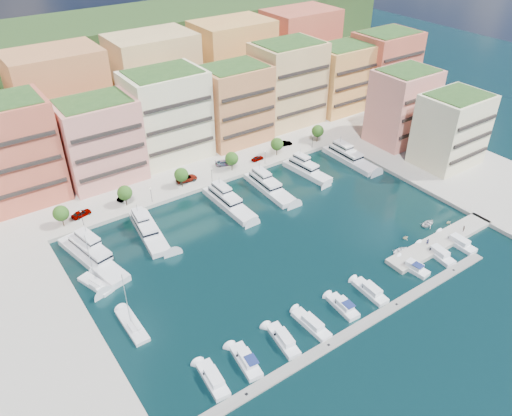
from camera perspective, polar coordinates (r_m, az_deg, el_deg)
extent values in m
plane|color=black|center=(117.09, 2.84, -3.77)|extent=(400.00, 400.00, 0.00)
cube|color=#9E998E|center=(163.04, -10.61, 7.19)|extent=(220.00, 64.00, 2.00)
cube|color=#9E998E|center=(153.79, 23.47, 3.11)|extent=(34.00, 76.00, 2.00)
cube|color=#9E998E|center=(96.21, -26.34, -18.80)|extent=(34.00, 76.00, 2.00)
cube|color=#1F3B18|center=(204.52, -16.64, 11.90)|extent=(240.00, 40.00, 58.00)
cube|color=gray|center=(99.52, 12.22, -12.92)|extent=(72.00, 2.20, 0.35)
cube|color=#9E998E|center=(123.99, 20.33, -3.77)|extent=(32.00, 5.00, 2.00)
cube|color=#D05D45|center=(137.92, -25.96, 5.65)|extent=(20.00, 16.00, 26.00)
cube|color=black|center=(130.51, -25.17, 4.32)|extent=(18.40, 0.50, 0.90)
cube|color=tan|center=(140.68, -17.40, 7.21)|extent=(20.00, 15.00, 22.00)
cube|color=black|center=(133.97, -16.25, 6.06)|extent=(18.40, 0.50, 0.90)
cube|color=#284C1E|center=(136.29, -18.21, 11.49)|extent=(17.60, 13.20, 0.80)
cube|color=#F1E8BA|center=(148.40, -10.13, 10.28)|extent=(22.00, 16.00, 25.00)
cube|color=black|center=(141.54, -8.62, 9.25)|extent=(20.24, 0.50, 0.90)
cube|color=#284C1E|center=(143.90, -10.64, 14.99)|extent=(19.36, 14.08, 0.80)
cube|color=#CF804D|center=(156.82, -2.43, 11.67)|extent=(20.00, 15.00, 23.00)
cube|color=black|center=(150.83, -0.80, 10.78)|extent=(18.40, 0.50, 0.90)
cube|color=#284C1E|center=(152.78, -2.54, 15.82)|extent=(17.60, 13.20, 0.80)
cube|color=#EFC17E|center=(169.80, 3.61, 13.93)|extent=(22.00, 16.00, 26.00)
cube|color=black|center=(163.84, 5.43, 13.10)|extent=(20.24, 0.50, 0.90)
cube|color=#284C1E|center=(165.79, 3.78, 18.29)|extent=(19.36, 14.08, 0.80)
cube|color=#E0AA52|center=(182.91, 9.59, 14.33)|extent=(20.00, 15.00, 22.00)
cube|color=black|center=(177.80, 11.34, 13.59)|extent=(18.40, 0.50, 0.90)
cube|color=#284C1E|center=(179.56, 9.95, 17.76)|extent=(17.60, 13.20, 0.80)
cube|color=#D05D45|center=(195.28, 14.47, 15.31)|extent=(22.00, 16.00, 24.00)
cube|color=black|center=(190.28, 16.33, 14.55)|extent=(20.24, 0.50, 0.90)
cube|color=#284C1E|center=(191.96, 15.01, 18.81)|extent=(19.36, 14.08, 0.80)
cube|color=tan|center=(162.80, 16.39, 10.99)|extent=(18.00, 14.00, 22.00)
cube|color=black|center=(158.78, 18.37, 10.07)|extent=(16.56, 0.50, 0.90)
cube|color=#284C1E|center=(159.02, 17.06, 14.77)|extent=(15.84, 12.32, 0.80)
cube|color=#F1E8BA|center=(153.64, 21.38, 8.25)|extent=(18.00, 14.00, 20.00)
cube|color=black|center=(150.25, 23.56, 7.17)|extent=(16.56, 0.50, 0.90)
cube|color=#284C1E|center=(149.89, 22.20, 11.82)|extent=(15.84, 12.32, 0.80)
cube|color=#CF804D|center=(160.21, -21.32, 11.25)|extent=(26.00, 18.00, 30.00)
cube|color=#EFC17E|center=(168.97, -11.45, 13.96)|extent=(26.00, 18.00, 30.00)
cube|color=#E0AA52|center=(182.30, -2.61, 16.01)|extent=(26.00, 18.00, 30.00)
cube|color=#D05D45|center=(199.29, 5.01, 17.47)|extent=(26.00, 18.00, 30.00)
cylinder|color=#473323|center=(127.75, -21.21, -1.40)|extent=(0.24, 0.24, 3.00)
sphere|color=#254C15|center=(126.55, -21.41, -0.57)|extent=(3.80, 3.80, 3.80)
cylinder|color=#473323|center=(130.97, -14.63, 0.85)|extent=(0.24, 0.24, 3.00)
sphere|color=#254C15|center=(129.80, -14.77, 1.69)|extent=(3.80, 3.80, 3.80)
cylinder|color=#473323|center=(136.01, -8.46, 2.96)|extent=(0.24, 0.24, 3.00)
sphere|color=#254C15|center=(134.89, -8.54, 3.79)|extent=(3.80, 3.80, 3.80)
cylinder|color=#473323|center=(142.67, -2.77, 4.87)|extent=(0.24, 0.24, 3.00)
sphere|color=#254C15|center=(141.60, -2.80, 5.67)|extent=(3.80, 3.80, 3.80)
cylinder|color=#473323|center=(150.75, 2.39, 6.55)|extent=(0.24, 0.24, 3.00)
sphere|color=#254C15|center=(149.74, 2.41, 7.32)|extent=(3.80, 3.80, 3.80)
cylinder|color=#473323|center=(160.02, 7.01, 8.00)|extent=(0.24, 0.24, 3.00)
sphere|color=#254C15|center=(159.07, 7.07, 8.73)|extent=(3.80, 3.80, 3.80)
cylinder|color=black|center=(126.20, -19.25, -1.13)|extent=(0.10, 0.10, 4.00)
sphere|color=#FFF2CC|center=(125.11, -19.42, -0.36)|extent=(0.30, 0.30, 0.30)
cylinder|color=black|center=(130.56, -11.87, 1.42)|extent=(0.10, 0.10, 4.00)
sphere|color=#FFF2CC|center=(129.50, -11.98, 2.19)|extent=(0.30, 0.30, 0.30)
cylinder|color=black|center=(137.15, -5.08, 3.74)|extent=(0.10, 0.10, 4.00)
sphere|color=#FFF2CC|center=(136.15, -5.12, 4.49)|extent=(0.30, 0.30, 0.30)
cylinder|color=black|center=(145.68, 1.04, 5.78)|extent=(0.10, 0.10, 4.00)
sphere|color=#FFF2CC|center=(144.74, 1.05, 6.49)|extent=(0.30, 0.30, 0.30)
cylinder|color=black|center=(155.84, 6.46, 7.51)|extent=(0.10, 0.10, 4.00)
sphere|color=#FFF2CC|center=(154.95, 6.51, 8.19)|extent=(0.30, 0.30, 0.30)
cube|color=silver|center=(116.49, -18.11, -5.72)|extent=(8.97, 22.94, 2.30)
cube|color=silver|center=(117.04, -18.65, -4.36)|extent=(6.13, 12.86, 1.80)
cube|color=black|center=(117.04, -18.65, -4.36)|extent=(6.20, 12.94, 0.55)
cube|color=silver|center=(117.55, -19.07, -3.29)|extent=(4.02, 7.16, 1.40)
cylinder|color=#B2B2B7|center=(117.74, -19.42, -2.34)|extent=(0.14, 0.14, 1.80)
cube|color=silver|center=(121.23, -12.07, -2.91)|extent=(6.78, 19.01, 2.30)
cube|color=silver|center=(121.49, -12.54, -1.70)|extent=(4.93, 10.61, 1.80)
cube|color=black|center=(121.49, -12.54, -1.70)|extent=(4.99, 10.67, 0.55)
cube|color=silver|center=(121.76, -12.92, -0.75)|extent=(3.36, 5.87, 1.40)
cylinder|color=#B2B2B7|center=(121.77, -13.23, 0.12)|extent=(0.14, 0.14, 1.80)
cube|color=black|center=(121.50, -12.04, -3.08)|extent=(6.83, 19.06, 0.35)
cube|color=silver|center=(128.90, -3.08, 0.31)|extent=(4.78, 19.44, 2.30)
cube|color=silver|center=(129.20, -3.57, 1.46)|extent=(3.86, 10.71, 1.80)
cube|color=black|center=(129.20, -3.57, 1.46)|extent=(3.92, 10.77, 0.55)
cube|color=silver|center=(129.49, -3.96, 2.36)|extent=(2.80, 5.85, 1.40)
cylinder|color=#B2B2B7|center=(129.54, -4.26, 3.18)|extent=(0.14, 0.14, 1.80)
cube|color=silver|center=(135.22, 1.55, 2.09)|extent=(5.42, 19.16, 2.30)
cube|color=silver|center=(135.47, 1.08, 3.18)|extent=(4.26, 10.58, 1.80)
cube|color=black|center=(135.47, 1.08, 3.18)|extent=(4.32, 10.64, 0.55)
cube|color=silver|center=(135.74, 0.71, 4.03)|extent=(3.05, 5.80, 1.40)
cylinder|color=#B2B2B7|center=(135.77, 0.44, 4.81)|extent=(0.14, 0.14, 1.80)
cube|color=black|center=(135.46, 1.54, 1.93)|extent=(5.47, 19.21, 0.35)
cube|color=silver|center=(143.97, 5.82, 4.03)|extent=(5.68, 16.50, 2.30)
cube|color=silver|center=(144.04, 5.45, 5.00)|extent=(4.22, 9.19, 1.80)
cube|color=black|center=(144.04, 5.45, 5.00)|extent=(4.29, 9.25, 0.55)
cube|color=silver|center=(144.15, 5.15, 5.77)|extent=(2.92, 5.07, 1.40)
cylinder|color=#B2B2B7|center=(144.07, 4.94, 6.48)|extent=(0.14, 0.14, 1.80)
cube|color=silver|center=(152.32, 10.68, 5.35)|extent=(5.00, 19.63, 2.30)
cube|color=silver|center=(152.58, 10.25, 6.32)|extent=(4.09, 10.80, 1.80)
cube|color=black|center=(152.58, 10.25, 6.32)|extent=(4.15, 10.86, 0.55)
cube|color=silver|center=(152.84, 9.90, 7.08)|extent=(2.99, 5.89, 1.40)
cylinder|color=#B2B2B7|center=(152.89, 9.65, 7.79)|extent=(0.14, 0.14, 1.80)
cube|color=white|center=(89.23, -4.94, -19.04)|extent=(3.44, 8.48, 1.40)
cube|color=white|center=(87.98, -4.84, -18.70)|extent=(2.46, 4.14, 1.10)
cube|color=black|center=(89.08, -5.41, -18.10)|extent=(1.95, 0.28, 0.55)
cube|color=white|center=(91.33, -1.17, -17.18)|extent=(3.69, 8.49, 1.40)
cube|color=white|center=(90.11, -1.03, -16.83)|extent=(2.56, 4.17, 1.10)
cube|color=black|center=(91.18, -1.63, -16.27)|extent=(1.92, 0.34, 0.55)
cube|color=navy|center=(89.08, -0.63, -17.02)|extent=(2.17, 2.68, 0.12)
cube|color=white|center=(94.50, 3.12, -14.94)|extent=(3.66, 8.84, 1.40)
cube|color=white|center=(93.31, 3.31, -14.57)|extent=(2.51, 4.34, 1.10)
cube|color=black|center=(94.39, 2.65, -14.05)|extent=(1.82, 0.34, 0.55)
cube|color=white|center=(97.50, 6.30, -13.19)|extent=(2.78, 9.01, 1.40)
cube|color=white|center=(96.34, 6.53, -12.82)|extent=(2.08, 4.35, 1.10)
cube|color=black|center=(97.42, 5.82, -12.31)|extent=(1.80, 0.16, 0.55)
cube|color=white|center=(101.65, 9.88, -11.15)|extent=(3.10, 7.52, 1.40)
cube|color=white|center=(100.57, 10.10, -10.74)|extent=(2.28, 3.66, 1.10)
cube|color=black|center=(101.46, 9.50, -10.38)|extent=(1.90, 0.22, 0.55)
cube|color=navy|center=(99.71, 10.51, -10.80)|extent=(1.99, 2.32, 0.12)
cube|color=white|center=(105.90, 12.88, -9.38)|extent=(2.99, 8.38, 1.40)
cube|color=white|center=(104.85, 13.13, -8.98)|extent=(2.23, 4.06, 1.10)
cube|color=black|center=(105.78, 12.47, -8.60)|extent=(1.90, 0.18, 0.55)
cube|color=white|center=(114.02, 17.43, -6.62)|extent=(3.37, 7.53, 1.40)
cube|color=white|center=(113.07, 17.68, -6.21)|extent=(2.38, 3.70, 1.10)
cube|color=black|center=(113.85, 17.11, -5.93)|extent=(1.84, 0.31, 0.55)
cube|color=navy|center=(112.30, 18.10, -6.21)|extent=(2.03, 2.37, 0.12)
cube|color=white|center=(119.68, 19.99, -5.03)|extent=(3.69, 8.94, 1.40)
cube|color=white|center=(118.74, 20.27, -4.64)|extent=(2.56, 4.39, 1.10)
cube|color=black|center=(119.60, 19.60, -4.33)|extent=(1.91, 0.33, 0.55)
cube|color=white|center=(124.80, 21.99, -3.77)|extent=(2.80, 9.02, 1.40)
cube|color=white|center=(123.90, 22.28, -3.39)|extent=(2.15, 4.34, 1.10)
cube|color=black|center=(124.74, 21.61, -3.09)|extent=(1.93, 0.12, 0.55)
cube|color=silver|center=(110.18, -17.82, -8.37)|extent=(5.33, 9.09, 1.20)
cube|color=silver|center=(108.96, -17.75, -8.28)|extent=(2.23, 2.57, 0.60)
cylinder|color=#B2B2B7|center=(106.40, -18.51, -5.58)|extent=(0.14, 0.14, 12.00)
cylinder|color=#B2B2B7|center=(108.18, -17.73, -8.13)|extent=(1.34, 3.73, 0.10)
cube|color=silver|center=(99.62, -13.94, -13.00)|extent=(2.82, 10.17, 1.20)
cube|color=silver|center=(98.29, -13.78, -13.00)|extent=(1.68, 2.54, 0.60)
cylinder|color=#B2B2B7|center=(95.41, -14.60, -10.07)|extent=(0.14, 0.14, 12.00)
cylinder|color=#B2B2B7|center=(97.45, -13.71, -12.90)|extent=(0.11, 4.58, 0.10)
imported|color=beige|center=(131.19, 21.15, -1.53)|extent=(1.70, 1.53, 0.80)
imported|color=silver|center=(128.99, 19.10, -1.68)|extent=(4.44, 3.41, 0.85)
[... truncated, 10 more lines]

